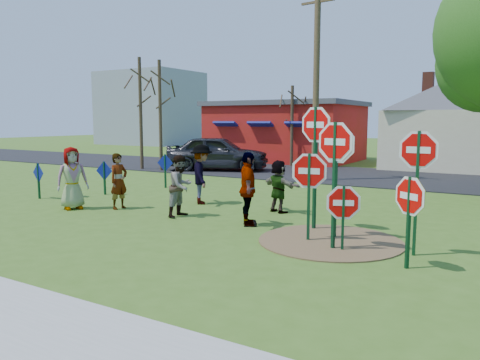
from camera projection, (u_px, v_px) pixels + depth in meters
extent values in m
plane|color=#3D601B|center=(194.00, 214.00, 13.55)|extent=(120.00, 120.00, 0.00)
cube|color=black|center=(331.00, 174.00, 23.35)|extent=(120.00, 7.50, 0.04)
cylinder|color=brown|center=(330.00, 241.00, 10.42)|extent=(3.20, 3.20, 0.03)
cube|color=#9F1C0F|center=(286.00, 133.00, 31.46)|extent=(9.00, 7.00, 3.60)
cube|color=#4C4C51|center=(287.00, 104.00, 31.21)|extent=(9.40, 7.40, 0.30)
cube|color=navy|center=(226.00, 125.00, 29.58)|extent=(1.60, 0.78, 0.45)
cube|color=navy|center=(261.00, 125.00, 28.31)|extent=(1.60, 0.78, 0.45)
cube|color=navy|center=(299.00, 125.00, 27.04)|extent=(1.60, 0.78, 0.45)
cube|color=beige|center=(467.00, 140.00, 25.91)|extent=(8.00, 7.00, 3.20)
pyramid|color=#4C4C51|center=(471.00, 70.00, 25.42)|extent=(9.40, 9.40, 2.20)
cube|color=brown|center=(428.00, 85.00, 25.69)|extent=(0.55, 0.55, 1.40)
cube|color=#8C939E|center=(151.00, 108.00, 52.81)|extent=(10.00, 8.00, 8.00)
cube|color=#103D20|center=(309.00, 198.00, 10.37)|extent=(0.07, 0.08, 1.97)
cylinder|color=white|center=(309.00, 171.00, 10.30)|extent=(1.05, 0.25, 1.07)
cylinder|color=#CD0603|center=(309.00, 171.00, 10.30)|extent=(0.90, 0.22, 0.92)
cube|color=white|center=(309.00, 171.00, 10.30)|extent=(0.46, 0.11, 0.13)
cube|color=#103D20|center=(315.00, 169.00, 11.42)|extent=(0.08, 0.09, 3.01)
cylinder|color=white|center=(316.00, 125.00, 11.28)|extent=(1.14, 0.38, 1.19)
cylinder|color=#CD0603|center=(316.00, 125.00, 11.28)|extent=(0.98, 0.33, 1.02)
cube|color=white|center=(316.00, 125.00, 11.28)|extent=(0.50, 0.16, 0.15)
cylinder|color=gold|center=(316.00, 125.00, 11.28)|extent=(1.13, 0.37, 1.19)
cube|color=#103D20|center=(334.00, 187.00, 9.65)|extent=(0.07, 0.09, 2.66)
cylinder|color=white|center=(335.00, 142.00, 9.54)|extent=(1.08, 0.27, 1.11)
cylinder|color=#CD0603|center=(335.00, 142.00, 9.54)|extent=(0.94, 0.24, 0.96)
cube|color=white|center=(335.00, 142.00, 9.54)|extent=(0.48, 0.12, 0.14)
cube|color=#103D20|center=(416.00, 194.00, 9.22)|extent=(0.05, 0.07, 2.49)
cylinder|color=white|center=(419.00, 150.00, 9.11)|extent=(1.02, 0.02, 1.02)
cylinder|color=#CD0603|center=(419.00, 150.00, 9.11)|extent=(0.88, 0.02, 0.88)
cube|color=white|center=(419.00, 150.00, 9.11)|extent=(0.45, 0.01, 0.13)
cylinder|color=gold|center=(419.00, 150.00, 9.11)|extent=(1.02, 0.02, 1.02)
cube|color=#103D20|center=(343.00, 219.00, 9.62)|extent=(0.07, 0.08, 1.36)
cylinder|color=white|center=(343.00, 203.00, 9.58)|extent=(0.88, 0.40, 0.96)
cylinder|color=#CD0603|center=(343.00, 203.00, 9.58)|extent=(0.76, 0.35, 0.83)
cube|color=white|center=(343.00, 203.00, 9.58)|extent=(0.39, 0.18, 0.12)
cube|color=#103D20|center=(409.00, 223.00, 8.44)|extent=(0.08, 0.08, 1.69)
cylinder|color=white|center=(410.00, 196.00, 8.38)|extent=(0.80, 0.57, 0.97)
cylinder|color=#CD0603|center=(410.00, 196.00, 8.38)|extent=(0.69, 0.49, 0.83)
cube|color=white|center=(410.00, 196.00, 8.38)|extent=(0.35, 0.25, 0.12)
cylinder|color=gold|center=(410.00, 196.00, 8.38)|extent=(0.80, 0.56, 0.97)
cube|color=#103D20|center=(336.00, 182.00, 10.60)|extent=(0.07, 0.08, 2.58)
cylinder|color=white|center=(337.00, 144.00, 10.49)|extent=(1.18, 0.10, 1.18)
cylinder|color=#CD0603|center=(337.00, 144.00, 10.49)|extent=(1.02, 0.09, 1.02)
cube|color=white|center=(337.00, 144.00, 10.49)|extent=(0.52, 0.04, 0.15)
cube|color=#103D20|center=(39.00, 181.00, 16.05)|extent=(0.06, 0.07, 1.22)
cube|color=navy|center=(38.00, 173.00, 16.02)|extent=(0.67, 0.12, 0.68)
cube|color=#103D20|center=(66.00, 179.00, 16.40)|extent=(0.07, 0.07, 1.28)
cube|color=navy|center=(66.00, 169.00, 16.36)|extent=(0.58, 0.25, 0.62)
cube|color=#103D20|center=(105.00, 178.00, 16.94)|extent=(0.06, 0.07, 1.20)
cube|color=navy|center=(104.00, 171.00, 16.91)|extent=(0.70, 0.13, 0.70)
cube|color=#103D20|center=(165.00, 171.00, 18.64)|extent=(0.06, 0.07, 1.34)
cube|color=navy|center=(165.00, 163.00, 18.60)|extent=(0.71, 0.11, 0.72)
imported|color=#3C5180|center=(72.00, 178.00, 14.15)|extent=(0.95, 1.10, 1.90)
imported|color=#23685C|center=(119.00, 181.00, 14.19)|extent=(0.46, 0.65, 1.70)
imported|color=brown|center=(181.00, 186.00, 13.06)|extent=(0.68, 0.86, 1.73)
imported|color=#2E2E33|center=(202.00, 174.00, 15.03)|extent=(1.33, 1.42, 1.92)
imported|color=#51345F|center=(248.00, 189.00, 11.89)|extent=(0.99, 1.18, 1.90)
imported|color=#275A3E|center=(279.00, 186.00, 13.65)|extent=(1.50, 0.98, 1.54)
imported|color=#2D2E32|center=(218.00, 153.00, 24.90)|extent=(5.82, 3.99, 1.84)
cylinder|color=#4C3823|center=(316.00, 81.00, 20.36)|extent=(0.27, 0.27, 8.78)
cube|color=#4C3823|center=(318.00, 2.00, 19.94)|extent=(1.56, 0.26, 0.10)
cylinder|color=#382819|center=(160.00, 116.00, 24.68)|extent=(0.18, 0.18, 5.81)
cylinder|color=#382819|center=(292.00, 126.00, 27.04)|extent=(0.18, 0.18, 4.66)
cylinder|color=#382819|center=(141.00, 114.00, 25.36)|extent=(0.18, 0.18, 6.04)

